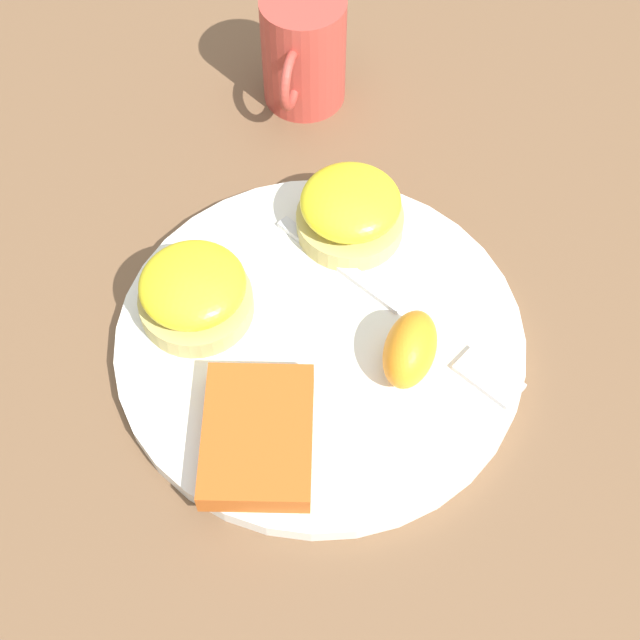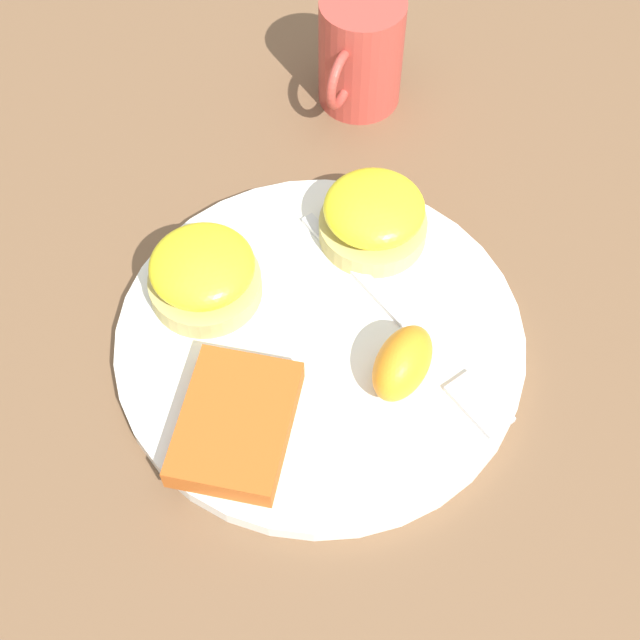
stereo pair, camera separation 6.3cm
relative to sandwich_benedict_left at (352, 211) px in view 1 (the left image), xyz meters
The scene contains 8 objects.
ground_plane 0.11m from the sandwich_benedict_left, ahead, with size 1.10×1.10×0.00m, color brown.
plate 0.11m from the sandwich_benedict_left, ahead, with size 0.30×0.30×0.01m, color silver.
sandwich_benedict_left is the anchor object (origin of this frame).
sandwich_benedict_right 0.14m from the sandwich_benedict_left, 42.48° to the right, with size 0.08×0.08×0.05m.
hashbrown_patty 0.20m from the sandwich_benedict_left, ahead, with size 0.10×0.07×0.02m, color #AF511B.
orange_wedge 0.13m from the sandwich_benedict_left, 30.56° to the left, with size 0.06×0.04×0.04m, color orange.
fork 0.09m from the sandwich_benedict_left, 38.63° to the left, with size 0.13×0.21×0.00m.
cup 0.17m from the sandwich_benedict_left, 153.31° to the right, with size 0.10×0.07×0.10m.
Camera 1 is at (0.33, 0.08, 0.57)m, focal length 50.00 mm.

